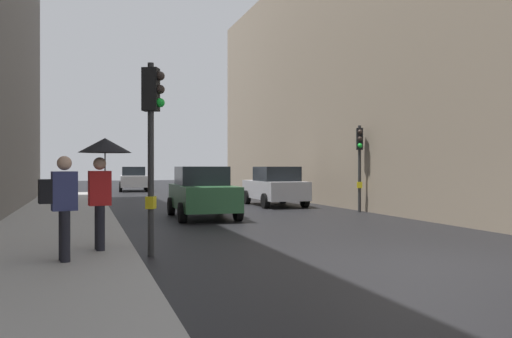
# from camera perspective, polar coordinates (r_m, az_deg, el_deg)

# --- Properties ---
(ground_plane) EXTENTS (120.00, 120.00, 0.00)m
(ground_plane) POSITION_cam_1_polar(r_m,az_deg,el_deg) (9.82, 17.15, -10.02)
(ground_plane) COLOR black
(sidewalk_kerb) EXTENTS (3.28, 40.00, 0.16)m
(sidewalk_kerb) POSITION_cam_1_polar(r_m,az_deg,el_deg) (13.95, -21.59, -6.64)
(sidewalk_kerb) COLOR #A8A5A0
(sidewalk_kerb) RESTS_ON ground
(building_facade_right) EXTENTS (12.00, 31.83, 12.20)m
(building_facade_right) POSITION_cam_1_polar(r_m,az_deg,el_deg) (27.46, 18.51, 9.34)
(building_facade_right) COLOR gray
(building_facade_right) RESTS_ON ground
(traffic_light_mid_street) EXTENTS (0.34, 0.45, 3.35)m
(traffic_light_mid_street) POSITION_cam_1_polar(r_m,az_deg,el_deg) (20.03, 11.53, 1.84)
(traffic_light_mid_street) COLOR #2D2D2D
(traffic_light_mid_street) RESTS_ON ground
(traffic_light_near_right) EXTENTS (0.45, 0.35, 3.78)m
(traffic_light_near_right) POSITION_cam_1_polar(r_m,az_deg,el_deg) (10.16, -11.58, 5.07)
(traffic_light_near_right) COLOR #2D2D2D
(traffic_light_near_right) RESTS_ON ground
(car_green_estate) EXTENTS (2.13, 4.26, 1.76)m
(car_green_estate) POSITION_cam_1_polar(r_m,az_deg,el_deg) (17.58, -6.03, -2.60)
(car_green_estate) COLOR #2D6038
(car_green_estate) RESTS_ON ground
(car_silver_hatchback) EXTENTS (2.07, 4.23, 1.76)m
(car_silver_hatchback) POSITION_cam_1_polar(r_m,az_deg,el_deg) (22.87, 2.14, -1.95)
(car_silver_hatchback) COLOR #BCBCC1
(car_silver_hatchback) RESTS_ON ground
(car_white_compact) EXTENTS (2.24, 4.31, 1.76)m
(car_white_compact) POSITION_cam_1_polar(r_m,az_deg,el_deg) (38.00, -13.56, -1.09)
(car_white_compact) COLOR silver
(car_white_compact) RESTS_ON ground
(pedestrian_with_umbrella) EXTENTS (1.00, 1.00, 2.14)m
(pedestrian_with_umbrella) POSITION_cam_1_polar(r_m,az_deg,el_deg) (10.16, -16.73, 0.76)
(pedestrian_with_umbrella) COLOR black
(pedestrian_with_umbrella) RESTS_ON sidewalk_kerb
(pedestrian_with_grey_backpack) EXTENTS (0.64, 0.38, 1.77)m
(pedestrian_with_grey_backpack) POSITION_cam_1_polar(r_m,az_deg,el_deg) (9.15, -20.95, -3.44)
(pedestrian_with_grey_backpack) COLOR black
(pedestrian_with_grey_backpack) RESTS_ON sidewalk_kerb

